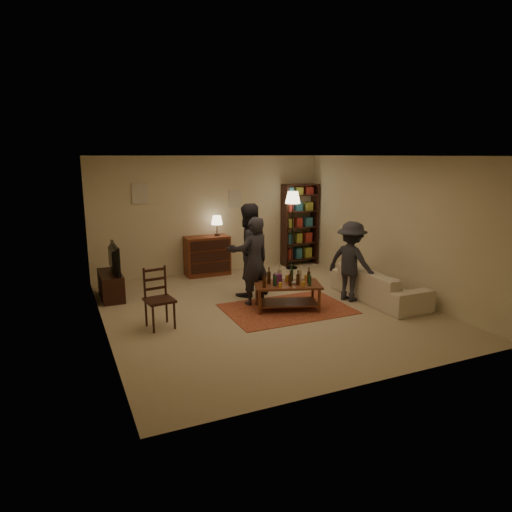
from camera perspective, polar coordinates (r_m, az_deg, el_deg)
floor at (r=8.28m, az=1.14°, el=-6.62°), size 6.00×6.00×0.00m
room_shell at (r=10.45m, az=-9.10°, el=7.43°), size 6.00×6.00×6.00m
rug at (r=8.28m, az=3.90°, el=-6.60°), size 2.20×1.50×0.01m
coffee_table at (r=8.16m, az=3.91°, el=-3.88°), size 1.31×0.97×0.82m
dining_chair at (r=7.47m, az=-12.16°, el=-4.85°), size 0.48×0.48×0.99m
tv_stand at (r=9.22m, az=-17.71°, el=-2.72°), size 0.40×1.00×1.06m
dresser at (r=10.52m, az=-6.07°, el=0.17°), size 1.00×0.50×1.36m
bookshelf at (r=11.45m, az=5.47°, el=4.03°), size 0.90×0.34×2.02m
floor_lamp at (r=10.91m, az=4.61°, el=6.61°), size 0.36×0.36×1.87m
sofa at (r=9.00m, az=15.08°, el=-3.46°), size 0.81×2.08×0.61m
person_left at (r=8.33m, az=-0.19°, el=-0.66°), size 0.67×0.52×1.63m
person_right at (r=8.85m, az=-1.07°, el=0.74°), size 1.00×0.84×1.81m
person_by_sofa at (r=8.75m, az=11.81°, el=-0.68°), size 0.88×1.11×1.51m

